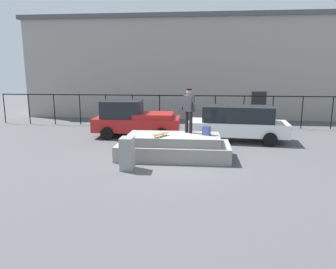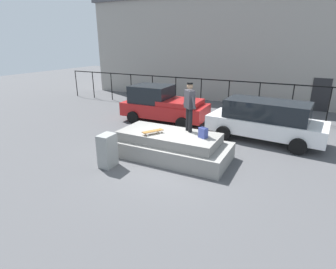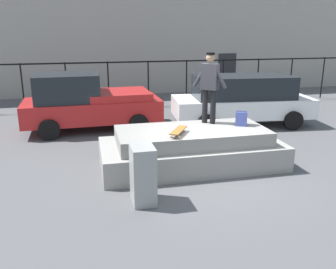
{
  "view_description": "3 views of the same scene",
  "coord_description": "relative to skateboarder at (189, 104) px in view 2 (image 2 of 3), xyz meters",
  "views": [
    {
      "loc": [
        0.84,
        -11.73,
        3.4
      ],
      "look_at": [
        -0.55,
        1.62,
        0.7
      ],
      "focal_mm": 33.92,
      "sensor_mm": 36.0,
      "label": 1
    },
    {
      "loc": [
        3.96,
        -7.8,
        4.05
      ],
      "look_at": [
        -0.6,
        1.15,
        0.59
      ],
      "focal_mm": 28.84,
      "sensor_mm": 36.0,
      "label": 2
    },
    {
      "loc": [
        -2.65,
        -7.56,
        3.27
      ],
      "look_at": [
        -0.55,
        1.59,
        0.49
      ],
      "focal_mm": 38.37,
      "sensor_mm": 36.0,
      "label": 3
    }
  ],
  "objects": [
    {
      "name": "ground_plane",
      "position": [
        -0.37,
        -0.92,
        -1.96
      ],
      "size": [
        60.0,
        60.0,
        0.0
      ],
      "primitive_type": "plane",
      "color": "#4C4C4F"
    },
    {
      "name": "concrete_ledge",
      "position": [
        -0.58,
        -0.47,
        -1.53
      ],
      "size": [
        4.41,
        2.01,
        0.93
      ],
      "color": "gray",
      "rests_on": "ground_plane"
    },
    {
      "name": "skateboarder",
      "position": [
        0.0,
        0.0,
        0.0
      ],
      "size": [
        0.75,
        0.66,
        1.77
      ],
      "color": "black",
      "rests_on": "concrete_ledge"
    },
    {
      "name": "skateboard",
      "position": [
        -1.02,
        -0.87,
        -0.93
      ],
      "size": [
        0.58,
        0.77,
        0.12
      ],
      "color": "brown",
      "rests_on": "concrete_ledge"
    },
    {
      "name": "backpack",
      "position": [
        0.71,
        -0.43,
        -0.85
      ],
      "size": [
        0.34,
        0.29,
        0.36
      ],
      "primitive_type": "cube",
      "rotation": [
        0.0,
        0.0,
        5.88
      ],
      "color": "#3F4C99",
      "rests_on": "concrete_ledge"
    },
    {
      "name": "car_red_pickup_near",
      "position": [
        -3.0,
        3.53,
        -1.03
      ],
      "size": [
        4.5,
        2.23,
        1.88
      ],
      "color": "#B21E1E",
      "rests_on": "ground_plane"
    },
    {
      "name": "car_white_hatchback_mid",
      "position": [
        2.27,
        2.97,
        -1.04
      ],
      "size": [
        4.91,
        2.41,
        1.73
      ],
      "color": "white",
      "rests_on": "ground_plane"
    },
    {
      "name": "utility_box",
      "position": [
        -2.06,
        -2.15,
        -1.39
      ],
      "size": [
        0.45,
        0.61,
        1.14
      ],
      "primitive_type": "cube",
      "rotation": [
        0.0,
        0.0,
        0.02
      ],
      "color": "gray",
      "rests_on": "ground_plane"
    },
    {
      "name": "fence_row",
      "position": [
        -0.37,
        6.86,
        -0.65
      ],
      "size": [
        24.06,
        0.06,
        1.96
      ],
      "color": "black",
      "rests_on": "ground_plane"
    },
    {
      "name": "warehouse_building",
      "position": [
        -0.37,
        13.13,
        1.69
      ],
      "size": [
        24.64,
        6.82,
        7.29
      ],
      "color": "gray",
      "rests_on": "ground_plane"
    }
  ]
}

